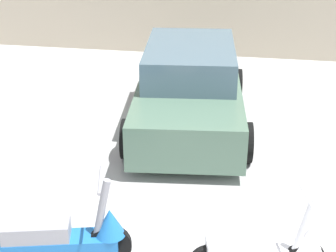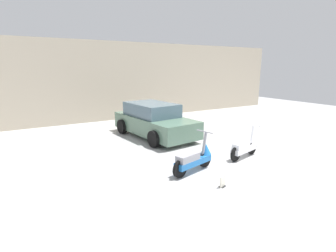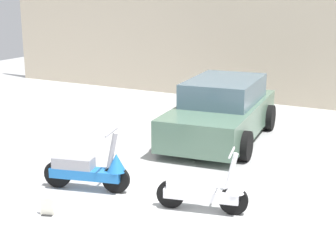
# 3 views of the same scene
# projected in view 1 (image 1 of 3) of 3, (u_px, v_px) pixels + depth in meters

# --- Properties ---
(scooter_front_left) EXTENTS (1.43, 0.64, 1.01)m
(scooter_front_left) POSITION_uv_depth(u_px,v_px,m) (65.00, 236.00, 5.14)
(scooter_front_left) COLOR black
(scooter_front_left) RESTS_ON ground_plane
(scooter_front_right) EXTENTS (1.34, 0.58, 0.94)m
(scooter_front_right) POSITION_uv_depth(u_px,v_px,m) (264.00, 252.00, 4.96)
(scooter_front_right) COLOR black
(scooter_front_right) RESTS_ON ground_plane
(car_rear_left) EXTENTS (2.14, 3.93, 1.28)m
(car_rear_left) POSITION_uv_depth(u_px,v_px,m) (189.00, 88.00, 8.23)
(car_rear_left) COLOR #51705B
(car_rear_left) RESTS_ON ground_plane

